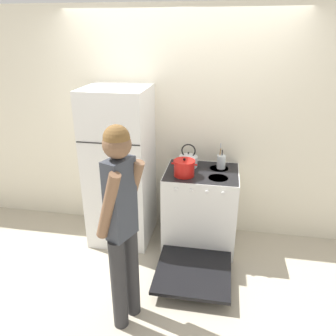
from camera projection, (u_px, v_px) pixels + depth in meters
ground_plane at (178, 224)px, 4.18m from camera, size 14.00×14.00×0.00m
wall_back at (179, 127)px, 3.71m from camera, size 10.00×0.06×2.55m
refrigerator at (120, 167)px, 3.64m from camera, size 0.67×0.68×1.76m
stove_range at (200, 210)px, 3.63m from camera, size 0.78×1.35×0.89m
dutch_oven_pot at (184, 168)px, 3.37m from camera, size 0.27×0.22×0.19m
tea_kettle at (188, 160)px, 3.61m from camera, size 0.26×0.21×0.26m
utensil_jar at (221, 162)px, 3.56m from camera, size 0.10×0.10×0.29m
person at (122, 220)px, 2.45m from camera, size 0.36×0.41×1.71m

